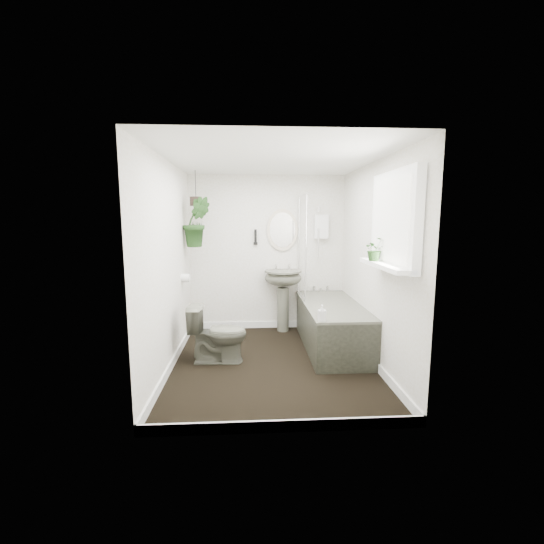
{
  "coord_description": "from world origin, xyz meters",
  "views": [
    {
      "loc": [
        -0.25,
        -4.03,
        1.67
      ],
      "look_at": [
        0.0,
        0.15,
        1.05
      ],
      "focal_mm": 24.0,
      "sensor_mm": 36.0,
      "label": 1
    }
  ],
  "objects": [
    {
      "name": "bath_screen",
      "position": [
        0.47,
        0.99,
        1.28
      ],
      "size": [
        0.04,
        0.72,
        1.4
      ],
      "primitive_type": null,
      "color": "silver",
      "rests_on": "bathtub"
    },
    {
      "name": "skirting",
      "position": [
        0.0,
        0.0,
        0.05
      ],
      "size": [
        2.3,
        2.8,
        0.1
      ],
      "primitive_type": "cube",
      "color": "white",
      "rests_on": "floor"
    },
    {
      "name": "bathtub",
      "position": [
        0.8,
        0.5,
        0.29
      ],
      "size": [
        0.72,
        1.72,
        0.58
      ],
      "primitive_type": null,
      "color": "#535447",
      "rests_on": "floor"
    },
    {
      "name": "wall_right",
      "position": [
        1.16,
        0.0,
        1.15
      ],
      "size": [
        0.02,
        2.8,
        2.3
      ],
      "primitive_type": "cube",
      "color": "white",
      "rests_on": "ground"
    },
    {
      "name": "sill_plant",
      "position": [
        0.98,
        -0.51,
        1.37
      ],
      "size": [
        0.24,
        0.22,
        0.23
      ],
      "primitive_type": "imported",
      "rotation": [
        0.0,
        0.0,
        0.18
      ],
      "color": "black",
      "rests_on": "window_sill"
    },
    {
      "name": "wall_left",
      "position": [
        -1.16,
        0.0,
        1.15
      ],
      "size": [
        0.02,
        2.8,
        2.3
      ],
      "primitive_type": "cube",
      "color": "white",
      "rests_on": "ground"
    },
    {
      "name": "toilet_roll_holder",
      "position": [
        -1.1,
        0.7,
        0.9
      ],
      "size": [
        0.11,
        0.11,
        0.11
      ],
      "primitive_type": "cylinder",
      "rotation": [
        0.0,
        1.57,
        0.0
      ],
      "color": "white",
      "rests_on": "wall_left"
    },
    {
      "name": "window_sill",
      "position": [
        1.02,
        -0.7,
        1.23
      ],
      "size": [
        0.18,
        1.0,
        0.04
      ],
      "primitive_type": "cube",
      "color": "white",
      "rests_on": "wall_right"
    },
    {
      "name": "shower_box",
      "position": [
        0.8,
        1.34,
        1.55
      ],
      "size": [
        0.2,
        0.1,
        0.35
      ],
      "primitive_type": "cube",
      "color": "white",
      "rests_on": "wall_back"
    },
    {
      "name": "window_blinds",
      "position": [
        1.04,
        -0.7,
        1.65
      ],
      "size": [
        0.01,
        0.86,
        0.76
      ],
      "primitive_type": "cube",
      "color": "white",
      "rests_on": "wall_right"
    },
    {
      "name": "oval_mirror",
      "position": [
        0.23,
        1.37,
        1.5
      ],
      "size": [
        0.46,
        0.03,
        0.62
      ],
      "primitive_type": "ellipsoid",
      "color": "beige",
      "rests_on": "wall_back"
    },
    {
      "name": "floor",
      "position": [
        0.0,
        0.0,
        -0.01
      ],
      "size": [
        2.3,
        2.8,
        0.02
      ],
      "primitive_type": "cube",
      "color": "black",
      "rests_on": "ground"
    },
    {
      "name": "window_recess",
      "position": [
        1.09,
        -0.7,
        1.65
      ],
      "size": [
        0.08,
        1.0,
        0.9
      ],
      "primitive_type": "cube",
      "color": "white",
      "rests_on": "wall_right"
    },
    {
      "name": "wall_front",
      "position": [
        0.0,
        -1.41,
        1.15
      ],
      "size": [
        2.3,
        0.02,
        2.3
      ],
      "primitive_type": "cube",
      "color": "white",
      "rests_on": "ground"
    },
    {
      "name": "wall_sconce",
      "position": [
        -0.17,
        1.36,
        1.4
      ],
      "size": [
        0.04,
        0.04,
        0.22
      ],
      "primitive_type": "cylinder",
      "color": "black",
      "rests_on": "wall_back"
    },
    {
      "name": "soap_bottle",
      "position": [
        0.51,
        -0.29,
        0.67
      ],
      "size": [
        0.08,
        0.09,
        0.18
      ],
      "primitive_type": "imported",
      "rotation": [
        0.0,
        0.0,
        -0.06
      ],
      "color": "black",
      "rests_on": "bathtub"
    },
    {
      "name": "hanging_plant",
      "position": [
        -0.97,
        0.95,
        1.62
      ],
      "size": [
        0.43,
        0.37,
        0.67
      ],
      "primitive_type": "imported",
      "rotation": [
        0.0,
        0.0,
        0.24
      ],
      "color": "black",
      "rests_on": "ceiling"
    },
    {
      "name": "pedestal_sink",
      "position": [
        0.23,
        1.22,
        0.46
      ],
      "size": [
        0.62,
        0.56,
        0.92
      ],
      "primitive_type": null,
      "rotation": [
        0.0,
        0.0,
        -0.2
      ],
      "color": "#535447",
      "rests_on": "floor"
    },
    {
      "name": "toilet",
      "position": [
        -0.64,
        0.09,
        0.34
      ],
      "size": [
        0.68,
        0.4,
        0.68
      ],
      "primitive_type": "imported",
      "rotation": [
        0.0,
        0.0,
        1.53
      ],
      "color": "#535447",
      "rests_on": "floor"
    },
    {
      "name": "ceiling",
      "position": [
        0.0,
        0.0,
        2.31
      ],
      "size": [
        2.3,
        2.8,
        0.02
      ],
      "primitive_type": "cube",
      "color": "white",
      "rests_on": "ground"
    },
    {
      "name": "wall_back",
      "position": [
        0.0,
        1.41,
        1.15
      ],
      "size": [
        2.3,
        0.02,
        2.3
      ],
      "primitive_type": "cube",
      "color": "white",
      "rests_on": "ground"
    },
    {
      "name": "hanging_pot",
      "position": [
        -0.97,
        0.95,
        1.9
      ],
      "size": [
        0.16,
        0.16,
        0.12
      ],
      "primitive_type": "cylinder",
      "color": "black",
      "rests_on": "ceiling"
    }
  ]
}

